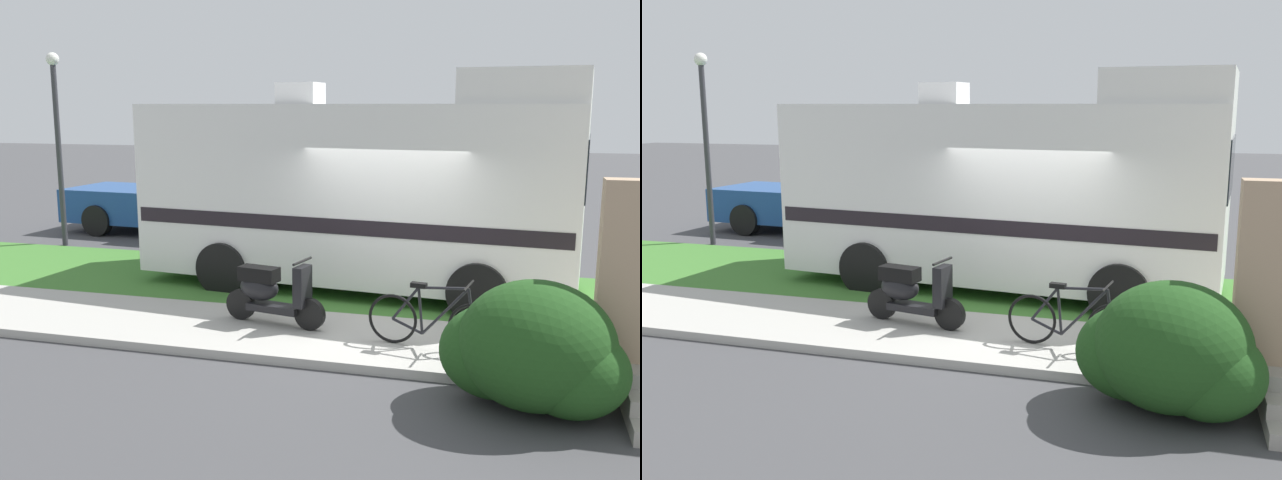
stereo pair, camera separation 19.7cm
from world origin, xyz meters
TOP-DOWN VIEW (x-y plane):
  - ground_plane at (0.00, 0.00)m, footprint 80.00×80.00m
  - sidewalk at (0.00, -1.20)m, footprint 24.00×2.00m
  - grass_strip at (0.00, 1.50)m, footprint 24.00×3.40m
  - motorhome_rv at (-0.56, 1.71)m, footprint 7.42×3.27m
  - scooter at (-1.32, -0.98)m, footprint 1.54×0.58m
  - bicycle at (0.97, -1.40)m, footprint 1.68×0.52m
  - pickup_truck_near at (-5.75, 5.66)m, footprint 5.45×2.40m
  - bush_by_porch at (2.15, -2.69)m, footprint 1.92×1.44m
  - bottle_green at (3.00, -0.79)m, footprint 0.06×0.06m
  - street_lamp_post at (-7.91, 3.60)m, footprint 0.28×0.28m

SIDE VIEW (x-z plane):
  - ground_plane at x=0.00m, z-range 0.00..0.00m
  - grass_strip at x=0.00m, z-range 0.00..0.08m
  - sidewalk at x=0.00m, z-range 0.00..0.12m
  - bottle_green at x=3.00m, z-range 0.10..0.34m
  - bicycle at x=0.97m, z-range 0.05..0.93m
  - scooter at x=-1.32m, z-range 0.10..1.06m
  - bush_by_porch at x=2.15m, z-range -0.04..1.32m
  - pickup_truck_near at x=-5.75m, z-range 0.07..1.78m
  - motorhome_rv at x=-0.56m, z-range -0.08..3.58m
  - street_lamp_post at x=-7.91m, z-range 0.46..4.72m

